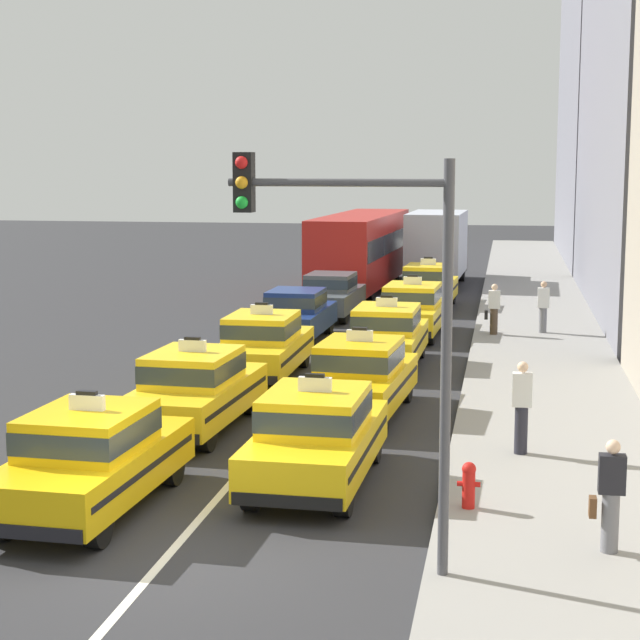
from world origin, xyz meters
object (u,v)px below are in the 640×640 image
Objects in this scene: taxi_right_fourth at (413,309)px; traffic_light_pole at (371,292)px; taxi_right_fifth at (428,286)px; pedestrian_mid_block at (494,309)px; box_truck_right_sixth at (438,245)px; taxi_left_second at (195,388)px; fire_hydrant at (469,483)px; sedan_left_fifth at (331,294)px; pedestrian_trailing at (522,407)px; taxi_right_nearest at (316,435)px; pedestrian_by_storefront at (543,307)px; taxi_left_third at (263,344)px; sedan_left_fourth at (296,313)px; bus_left_sixth at (361,247)px; pedestrian_near_crosswalk at (610,496)px; taxi_left_nearest at (92,457)px; taxi_right_third at (387,335)px; taxi_right_second at (360,376)px.

taxi_right_fourth is 20.21m from traffic_light_pole.
pedestrian_mid_block is at bearing -68.97° from taxi_right_fifth.
box_truck_right_sixth is (-0.15, 8.08, 0.90)m from taxi_right_fifth.
taxi_left_second reaches higher than fire_hydrant.
box_truck_right_sixth is 14.87m from pedestrian_mid_block.
sedan_left_fifth is 2.54× the size of pedestrian_trailing.
pedestrian_by_storefront is at bearing 75.53° from taxi_right_nearest.
pedestrian_mid_block is (2.51, -6.53, 0.06)m from taxi_right_fifth.
box_truck_right_sixth is at bearing 82.11° from taxi_left_third.
traffic_light_pole is (4.52, -7.26, 2.94)m from taxi_left_second.
taxi_left_third is 1.05× the size of sedan_left_fourth.
sedan_left_fourth is at bearing 102.51° from taxi_right_nearest.
sedan_left_fourth is at bearing -167.44° from pedestrian_mid_block.
pedestrian_trailing reaches higher than pedestrian_by_storefront.
box_truck_right_sixth is 1.26× the size of traffic_light_pole.
sedan_left_fourth is at bearing -90.62° from bus_left_sixth.
sedan_left_fourth is 2.68× the size of pedestrian_by_storefront.
pedestrian_trailing reaches higher than pedestrian_near_crosswalk.
pedestrian_trailing is at bearing -81.02° from taxi_right_fifth.
pedestrian_mid_block is at bearing -2.14° from taxi_right_fourth.
taxi_left_nearest is 18.25m from taxi_right_fourth.
taxi_left_nearest is 0.41× the size of bus_left_sixth.
pedestrian_mid_block is 13.79m from pedestrian_trailing.
sedan_left_fourth and sedan_left_fifth have the same top height.
taxi_right_nearest is 0.99× the size of taxi_right_fourth.
taxi_left_nearest is at bearing -148.97° from taxi_right_nearest.
taxi_right_third is 2.91× the size of pedestrian_mid_block.
traffic_light_pole is (1.19, -26.39, 2.94)m from taxi_right_fifth.
pedestrian_near_crosswalk is (4.50, -33.25, -0.84)m from box_truck_right_sixth.
fire_hydrant is at bearing -67.97° from taxi_right_second.
traffic_light_pole is (1.20, -19.95, 2.94)m from taxi_right_fourth.
pedestrian_mid_block is (5.84, 12.60, 0.06)m from taxi_left_second.
taxi_right_fourth is at bearing -48.13° from sedan_left_fifth.
taxi_right_nearest is (2.94, -8.74, 0.00)m from taxi_left_third.
sedan_left_fifth is 0.95× the size of taxi_right_nearest.
taxi_left_second is at bearing 141.85° from fire_hydrant.
pedestrian_by_storefront is (-0.32, 19.26, 0.03)m from pedestrian_near_crosswalk.
traffic_light_pole reaches higher than taxi_right_second.
bus_left_sixth is 17.70m from taxi_right_third.
taxi_left_second is 8.04m from taxi_right_third.
taxi_right_fourth is at bearing 177.86° from pedestrian_mid_block.
taxi_right_nearest reaches higher than pedestrian_by_storefront.
taxi_left_second is 0.99× the size of taxi_right_second.
taxi_left_nearest is at bearing -100.88° from taxi_right_fourth.
sedan_left_fifth is at bearing 90.18° from taxi_left_third.
pedestrian_near_crosswalk is (7.81, -17.32, 0.09)m from sedan_left_fourth.
pedestrian_mid_block is (2.74, 5.18, 0.06)m from taxi_right_third.
box_truck_right_sixth reaches higher than taxi_left_second.
box_truck_right_sixth is at bearing 92.23° from traffic_light_pole.
taxi_left_nearest reaches higher than pedestrian_trailing.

